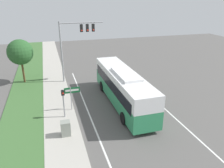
{
  "coord_description": "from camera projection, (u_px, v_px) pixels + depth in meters",
  "views": [
    {
      "loc": [
        -6.64,
        -14.6,
        10.0
      ],
      "look_at": [
        -0.73,
        5.08,
        1.82
      ],
      "focal_mm": 35.0,
      "sensor_mm": 36.0,
      "label": 1
    }
  ],
  "objects": [
    {
      "name": "lane_divider_near",
      "position": [
        96.0,
        131.0,
        17.5
      ],
      "size": [
        0.14,
        30.0,
        0.01
      ],
      "color": "silver",
      "rests_on": "ground_plane"
    },
    {
      "name": "lane_divider_far",
      "position": [
        175.0,
        118.0,
        19.42
      ],
      "size": [
        0.14,
        30.0,
        0.01
      ],
      "color": "silver",
      "rests_on": "ground_plane"
    },
    {
      "name": "bus",
      "position": [
        123.0,
        86.0,
        21.38
      ],
      "size": [
        2.62,
        11.94,
        3.54
      ],
      "color": "#2D8956",
      "rests_on": "ground_plane"
    },
    {
      "name": "sidewalk",
      "position": [
        63.0,
        136.0,
        16.79
      ],
      "size": [
        2.8,
        80.0,
        0.12
      ],
      "color": "#ADA89E",
      "rests_on": "ground_plane"
    },
    {
      "name": "roadside_tree",
      "position": [
        20.0,
        52.0,
        26.07
      ],
      "size": [
        3.04,
        3.04,
        5.32
      ],
      "color": "brown",
      "rests_on": "grass_verge"
    },
    {
      "name": "pedestrian_signal",
      "position": [
        63.0,
        99.0,
        18.76
      ],
      "size": [
        0.28,
        0.34,
        2.67
      ],
      "color": "#939399",
      "rests_on": "ground_plane"
    },
    {
      "name": "street_sign",
      "position": [
        72.0,
        94.0,
        20.1
      ],
      "size": [
        1.43,
        0.08,
        2.4
      ],
      "color": "#939399",
      "rests_on": "ground_plane"
    },
    {
      "name": "ground_plane",
      "position": [
        138.0,
        124.0,
        18.46
      ],
      "size": [
        80.0,
        80.0,
        0.0
      ],
      "primitive_type": "plane",
      "color": "#565451"
    },
    {
      "name": "signal_gantry",
      "position": [
        75.0,
        39.0,
        26.08
      ],
      "size": [
        5.3,
        0.41,
        7.46
      ],
      "color": "#939399",
      "rests_on": "ground_plane"
    },
    {
      "name": "grass_verge",
      "position": [
        19.0,
        144.0,
        15.93
      ],
      "size": [
        3.6,
        80.0,
        0.1
      ],
      "color": "#3D6633",
      "rests_on": "ground_plane"
    },
    {
      "name": "utility_cabinet",
      "position": [
        66.0,
        128.0,
        16.61
      ],
      "size": [
        0.72,
        0.63,
        1.18
      ],
      "color": "gray",
      "rests_on": "sidewalk"
    }
  ]
}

